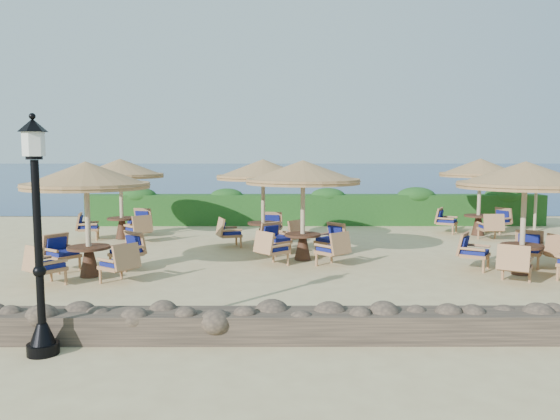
{
  "coord_description": "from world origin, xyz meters",
  "views": [
    {
      "loc": [
        -1.46,
        -14.29,
        2.85
      ],
      "look_at": [
        -1.42,
        0.42,
        1.3
      ],
      "focal_mm": 35.0,
      "sensor_mm": 36.0,
      "label": 1
    }
  ],
  "objects_px": {
    "cafe_set_2": "(524,194)",
    "cafe_set_3": "(121,181)",
    "cafe_set_4": "(263,183)",
    "cafe_set_5": "(480,181)",
    "lamp_post": "(38,246)",
    "cafe_set_0": "(87,197)",
    "extra_parasol": "(537,172)",
    "cafe_set_1": "(303,189)"
  },
  "relations": [
    {
      "from": "extra_parasol",
      "to": "cafe_set_1",
      "type": "distance_m",
      "value": 10.05
    },
    {
      "from": "cafe_set_2",
      "to": "cafe_set_5",
      "type": "relative_size",
      "value": 1.12
    },
    {
      "from": "cafe_set_1",
      "to": "cafe_set_3",
      "type": "bearing_deg",
      "value": 148.16
    },
    {
      "from": "extra_parasol",
      "to": "cafe_set_2",
      "type": "height_order",
      "value": "cafe_set_2"
    },
    {
      "from": "cafe_set_4",
      "to": "lamp_post",
      "type": "bearing_deg",
      "value": -107.34
    },
    {
      "from": "extra_parasol",
      "to": "cafe_set_3",
      "type": "xyz_separation_m",
      "value": [
        -14.45,
        -1.55,
        -0.25
      ]
    },
    {
      "from": "cafe_set_0",
      "to": "cafe_set_3",
      "type": "distance_m",
      "value": 5.63
    },
    {
      "from": "extra_parasol",
      "to": "cafe_set_2",
      "type": "xyz_separation_m",
      "value": [
        -3.56,
        -6.93,
        -0.28
      ]
    },
    {
      "from": "lamp_post",
      "to": "cafe_set_3",
      "type": "distance_m",
      "value": 10.62
    },
    {
      "from": "lamp_post",
      "to": "cafe_set_0",
      "type": "xyz_separation_m",
      "value": [
        -1.02,
        4.88,
        0.29
      ]
    },
    {
      "from": "cafe_set_2",
      "to": "cafe_set_3",
      "type": "bearing_deg",
      "value": 153.72
    },
    {
      "from": "lamp_post",
      "to": "extra_parasol",
      "type": "distance_m",
      "value": 17.41
    },
    {
      "from": "extra_parasol",
      "to": "cafe_set_4",
      "type": "xyz_separation_m",
      "value": [
        -9.73,
        -2.8,
        -0.24
      ]
    },
    {
      "from": "lamp_post",
      "to": "cafe_set_5",
      "type": "relative_size",
      "value": 1.19
    },
    {
      "from": "cafe_set_2",
      "to": "lamp_post",
      "type": "bearing_deg",
      "value": -150.71
    },
    {
      "from": "extra_parasol",
      "to": "cafe_set_3",
      "type": "bearing_deg",
      "value": -173.89
    },
    {
      "from": "extra_parasol",
      "to": "cafe_set_1",
      "type": "bearing_deg",
      "value": -149.01
    },
    {
      "from": "extra_parasol",
      "to": "cafe_set_4",
      "type": "bearing_deg",
      "value": -163.93
    },
    {
      "from": "lamp_post",
      "to": "cafe_set_4",
      "type": "xyz_separation_m",
      "value": [
        2.87,
        9.2,
        0.38
      ]
    },
    {
      "from": "lamp_post",
      "to": "cafe_set_0",
      "type": "bearing_deg",
      "value": 101.82
    },
    {
      "from": "cafe_set_5",
      "to": "cafe_set_3",
      "type": "bearing_deg",
      "value": -176.58
    },
    {
      "from": "lamp_post",
      "to": "cafe_set_3",
      "type": "xyz_separation_m",
      "value": [
        -1.85,
        10.45,
        0.37
      ]
    },
    {
      "from": "lamp_post",
      "to": "cafe_set_2",
      "type": "height_order",
      "value": "lamp_post"
    },
    {
      "from": "lamp_post",
      "to": "cafe_set_5",
      "type": "distance_m",
      "value": 15.17
    },
    {
      "from": "lamp_post",
      "to": "cafe_set_2",
      "type": "bearing_deg",
      "value": 29.29
    },
    {
      "from": "cafe_set_4",
      "to": "cafe_set_0",
      "type": "bearing_deg",
      "value": -132.06
    },
    {
      "from": "lamp_post",
      "to": "cafe_set_1",
      "type": "xyz_separation_m",
      "value": [
        3.99,
        6.83,
        0.33
      ]
    },
    {
      "from": "cafe_set_1",
      "to": "cafe_set_2",
      "type": "relative_size",
      "value": 0.99
    },
    {
      "from": "cafe_set_3",
      "to": "cafe_set_0",
      "type": "bearing_deg",
      "value": -81.51
    },
    {
      "from": "cafe_set_2",
      "to": "cafe_set_0",
      "type": "bearing_deg",
      "value": -178.92
    },
    {
      "from": "cafe_set_2",
      "to": "cafe_set_4",
      "type": "distance_m",
      "value": 7.42
    },
    {
      "from": "cafe_set_0",
      "to": "lamp_post",
      "type": "bearing_deg",
      "value": -78.18
    },
    {
      "from": "cafe_set_2",
      "to": "cafe_set_3",
      "type": "relative_size",
      "value": 1.08
    },
    {
      "from": "cafe_set_0",
      "to": "cafe_set_4",
      "type": "distance_m",
      "value": 5.81
    },
    {
      "from": "cafe_set_4",
      "to": "cafe_set_5",
      "type": "bearing_deg",
      "value": 15.0
    },
    {
      "from": "cafe_set_3",
      "to": "cafe_set_4",
      "type": "xyz_separation_m",
      "value": [
        4.72,
        -1.25,
        0.01
      ]
    },
    {
      "from": "cafe_set_3",
      "to": "cafe_set_5",
      "type": "bearing_deg",
      "value": 3.42
    },
    {
      "from": "extra_parasol",
      "to": "lamp_post",
      "type": "bearing_deg",
      "value": -136.4
    },
    {
      "from": "lamp_post",
      "to": "cafe_set_1",
      "type": "height_order",
      "value": "lamp_post"
    },
    {
      "from": "extra_parasol",
      "to": "cafe_set_4",
      "type": "relative_size",
      "value": 0.83
    },
    {
      "from": "cafe_set_1",
      "to": "cafe_set_4",
      "type": "height_order",
      "value": "same"
    },
    {
      "from": "extra_parasol",
      "to": "cafe_set_2",
      "type": "distance_m",
      "value": 7.79
    }
  ]
}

